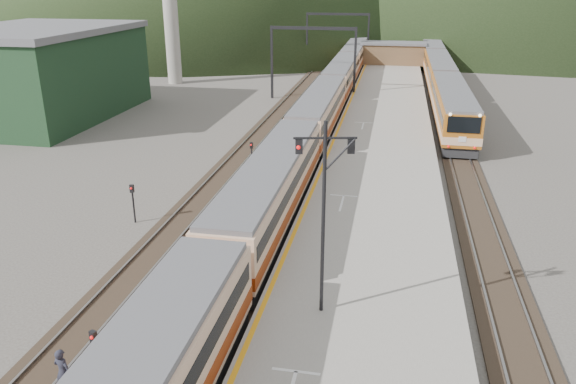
% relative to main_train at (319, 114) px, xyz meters
% --- Properties ---
extents(track_main, '(2.60, 200.00, 0.23)m').
position_rel_main_train_xyz_m(track_main, '(0.00, 0.13, -1.86)').
color(track_main, black).
rests_on(track_main, ground).
extents(track_far, '(2.60, 200.00, 0.23)m').
position_rel_main_train_xyz_m(track_far, '(-5.00, 0.13, -1.86)').
color(track_far, black).
rests_on(track_far, ground).
extents(track_second, '(2.60, 200.00, 0.23)m').
position_rel_main_train_xyz_m(track_second, '(11.50, 0.13, -1.86)').
color(track_second, black).
rests_on(track_second, ground).
extents(platform, '(8.00, 100.00, 1.00)m').
position_rel_main_train_xyz_m(platform, '(5.60, -1.87, -1.42)').
color(platform, gray).
rests_on(platform, ground).
extents(gantry_near, '(9.55, 0.25, 8.00)m').
position_rel_main_train_xyz_m(gantry_near, '(-2.85, 15.13, 3.66)').
color(gantry_near, black).
rests_on(gantry_near, ground).
extents(gantry_far, '(9.55, 0.25, 8.00)m').
position_rel_main_train_xyz_m(gantry_far, '(-2.85, 40.13, 3.66)').
color(gantry_far, black).
rests_on(gantry_far, ground).
extents(warehouse, '(14.50, 20.50, 8.60)m').
position_rel_main_train_xyz_m(warehouse, '(-28.00, 2.13, 2.39)').
color(warehouse, black).
rests_on(warehouse, ground).
extents(station_shed, '(9.40, 4.40, 3.10)m').
position_rel_main_train_xyz_m(station_shed, '(5.60, 38.13, 0.65)').
color(station_shed, brown).
rests_on(station_shed, platform).
extents(main_train, '(2.78, 95.31, 3.39)m').
position_rel_main_train_xyz_m(main_train, '(0.00, 0.00, 0.00)').
color(main_train, '#DEAD88').
rests_on(main_train, track_main).
extents(second_train, '(2.90, 59.49, 3.54)m').
position_rel_main_train_xyz_m(second_train, '(11.50, 24.37, 0.08)').
color(second_train, '#A45918').
rests_on(second_train, track_second).
extents(signal_mast, '(2.17, 0.60, 7.46)m').
position_rel_main_train_xyz_m(signal_mast, '(4.11, -28.92, 3.61)').
color(signal_mast, black).
rests_on(signal_mast, platform).
extents(short_signal_a, '(0.26, 0.23, 2.27)m').
position_rel_main_train_xyz_m(short_signal_a, '(-2.77, -33.53, -0.46)').
color(short_signal_a, black).
rests_on(short_signal_a, ground).
extents(short_signal_b, '(0.26, 0.23, 2.27)m').
position_rel_main_train_xyz_m(short_signal_b, '(-3.24, -10.95, -0.46)').
color(short_signal_b, black).
rests_on(short_signal_b, ground).
extents(short_signal_c, '(0.23, 0.17, 2.27)m').
position_rel_main_train_xyz_m(short_signal_c, '(-7.63, -20.49, -0.46)').
color(short_signal_c, black).
rests_on(short_signal_c, ground).
extents(worker, '(0.70, 0.52, 1.73)m').
position_rel_main_train_xyz_m(worker, '(-3.78, -33.96, -1.06)').
color(worker, '#20222E').
rests_on(worker, ground).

